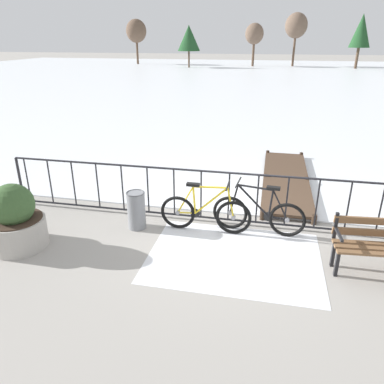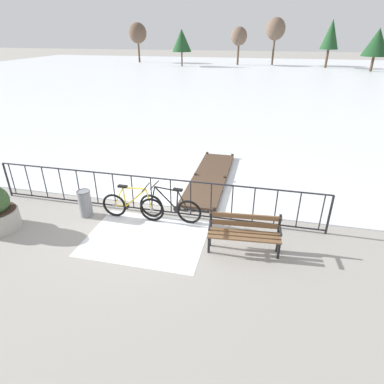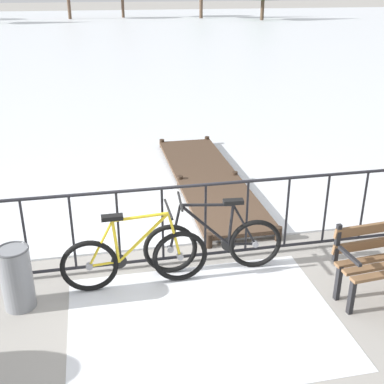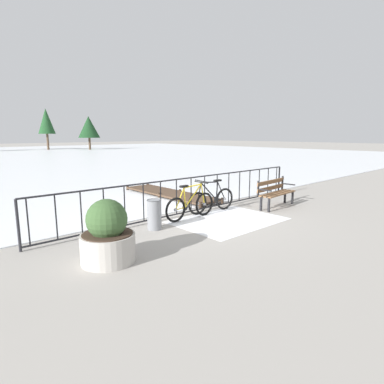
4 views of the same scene
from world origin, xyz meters
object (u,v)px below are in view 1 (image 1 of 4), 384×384
(bicycle_second, at_px, (205,213))
(trash_bin, at_px, (136,210))
(planter_with_shrub, at_px, (15,221))
(bicycle_near_railing, at_px, (258,214))

(bicycle_second, relative_size, trash_bin, 2.34)
(trash_bin, bearing_deg, planter_with_shrub, -148.94)
(bicycle_second, bearing_deg, planter_with_shrub, -158.46)
(bicycle_second, distance_m, trash_bin, 1.30)
(bicycle_second, xyz_separation_m, trash_bin, (-1.29, -0.14, 0.00))
(bicycle_second, height_order, planter_with_shrub, planter_with_shrub)
(bicycle_second, height_order, trash_bin, bicycle_second)
(bicycle_near_railing, xyz_separation_m, trash_bin, (-2.27, -0.29, 0.00))
(bicycle_near_railing, bearing_deg, trash_bin, -172.68)
(trash_bin, bearing_deg, bicycle_second, 6.22)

